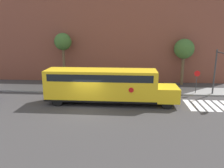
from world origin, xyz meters
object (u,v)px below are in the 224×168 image
(stop_sign, at_px, (197,79))
(traffic_light, at_px, (220,67))
(tree_far_sidewalk, at_px, (184,50))
(tree_near_sidewalk, at_px, (63,43))
(school_bus, at_px, (105,84))

(stop_sign, distance_m, traffic_light, 2.66)
(stop_sign, xyz_separation_m, tree_far_sidewalk, (-0.50, 4.29, 2.74))
(traffic_light, height_order, tree_near_sidewalk, tree_near_sidewalk)
(school_bus, relative_size, traffic_light, 2.50)
(stop_sign, bearing_deg, traffic_light, -36.45)
(stop_sign, xyz_separation_m, traffic_light, (1.72, -1.27, 1.57))
(school_bus, distance_m, stop_sign, 9.97)
(tree_near_sidewalk, height_order, tree_far_sidewalk, tree_near_sidewalk)
(school_bus, height_order, traffic_light, traffic_light)
(traffic_light, distance_m, tree_far_sidewalk, 6.10)
(school_bus, xyz_separation_m, tree_near_sidewalk, (-6.20, 7.90, 3.32))
(school_bus, relative_size, tree_near_sidewalk, 1.88)
(traffic_light, xyz_separation_m, tree_far_sidewalk, (-2.22, 5.56, 1.17))
(school_bus, height_order, tree_far_sidewalk, tree_far_sidewalk)
(school_bus, distance_m, tree_far_sidewalk, 12.14)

